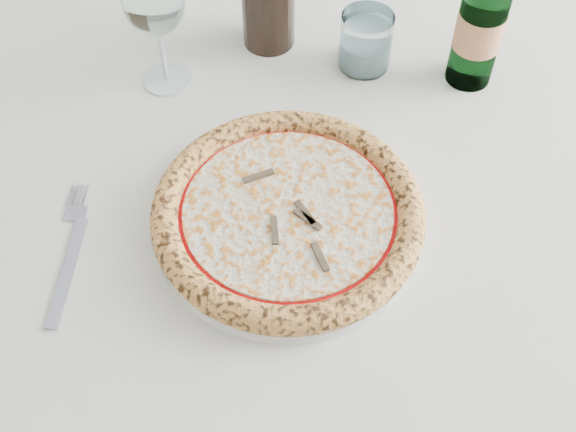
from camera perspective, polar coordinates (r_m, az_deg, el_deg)
name	(u,v)px	position (r m, az deg, el deg)	size (l,w,h in m)	color
floor	(290,318)	(1.69, 0.17, -8.03)	(5.00, 6.00, 0.02)	#616161
dining_table	(283,204)	(1.01, -0.43, 0.99)	(1.55, 0.92, 0.76)	brown
plate	(288,222)	(0.88, 0.00, -0.44)	(0.32, 0.32, 0.02)	white
pizza	(288,213)	(0.86, 0.00, 0.26)	(0.33, 0.33, 0.03)	tan
fork	(70,253)	(0.90, -16.86, -2.84)	(0.03, 0.22, 0.00)	#8F93A8
wine_glass	(154,3)	(0.99, -10.54, 16.19)	(0.08, 0.08, 0.19)	silver
tumbler	(365,44)	(1.07, 6.14, 13.34)	(0.08, 0.08, 0.08)	white
beer_bottle	(482,21)	(1.04, 15.05, 14.69)	(0.07, 0.07, 0.25)	#2C5D35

